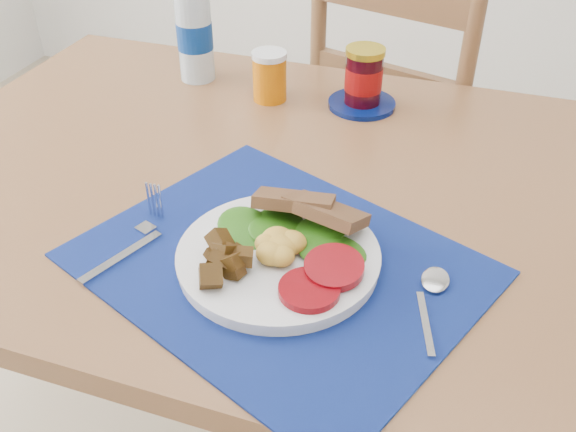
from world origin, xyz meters
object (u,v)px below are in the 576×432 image
at_px(water_bottle, 194,27).
at_px(juice_glass, 270,77).
at_px(breakfast_plate, 274,253).
at_px(jam_on_saucer, 363,81).
at_px(chair_far, 401,114).

relative_size(water_bottle, juice_glass, 2.71).
xyz_separation_m(breakfast_plate, water_bottle, (-0.35, 0.52, 0.09)).
bearing_deg(juice_glass, jam_on_saucer, 8.76).
relative_size(breakfast_plate, jam_on_saucer, 2.06).
bearing_deg(breakfast_plate, water_bottle, 125.45).
xyz_separation_m(chair_far, water_bottle, (-0.39, -0.32, 0.28)).
relative_size(juice_glass, jam_on_saucer, 0.70).
bearing_deg(jam_on_saucer, juice_glass, -171.24).
bearing_deg(water_bottle, juice_glass, -14.03).
distance_m(breakfast_plate, jam_on_saucer, 0.50).
bearing_deg(jam_on_saucer, water_bottle, 177.34).
bearing_deg(chair_far, juice_glass, 75.64).
height_order(breakfast_plate, water_bottle, water_bottle).
distance_m(breakfast_plate, juice_glass, 0.51).
distance_m(chair_far, breakfast_plate, 0.86).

